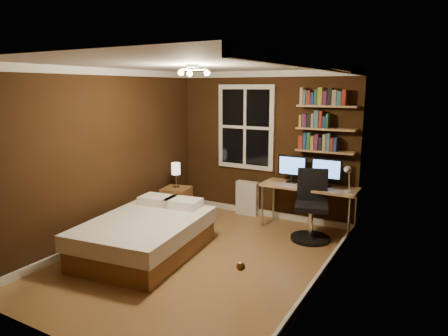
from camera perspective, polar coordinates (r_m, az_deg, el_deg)
The scene contains 24 objects.
floor at distance 5.46m, azimuth -3.52°, elevation -12.69°, with size 4.20×4.20×0.00m, color olive.
wall_back at distance 6.91m, azimuth 5.84°, elevation 3.22°, with size 3.20×0.04×2.50m, color black.
wall_left at distance 6.09m, azimuth -16.43°, elevation 1.70°, with size 0.04×4.20×2.50m, color black.
wall_right at distance 4.43m, azimuth 13.94°, elevation -1.69°, with size 0.04×4.20×2.50m, color black.
ceiling at distance 4.99m, azimuth -3.88°, elevation 14.50°, with size 3.20×4.20×0.02m, color white.
window at distance 6.99m, azimuth 3.13°, elevation 5.84°, with size 1.06×0.06×1.46m, color silver.
door at distance 3.10m, azimuth 5.65°, elevation -11.50°, with size 0.03×0.82×2.05m, color black, non-canonical shape.
door_knob at distance 2.88m, azimuth 2.41°, elevation -13.88°, with size 0.06×0.06×0.06m, color gold.
ceiling_fixture at distance 4.90m, azimuth -4.52°, elevation 13.38°, with size 0.44×0.44×0.18m, color beige, non-canonical shape.
bookshelf_lower at distance 6.45m, azimuth 14.24°, elevation 2.34°, with size 0.92×0.22×0.03m, color #A97951.
books_row_lower at distance 6.43m, azimuth 14.30°, elevation 3.48°, with size 0.60×0.16×0.23m, color maroon, non-canonical shape.
bookshelf_middle at distance 6.40m, azimuth 14.40°, elevation 5.43°, with size 0.92×0.22×0.03m, color #A97951.
books_row_middle at distance 6.39m, azimuth 14.46°, elevation 6.59°, with size 0.48×0.16×0.23m, color navy, non-canonical shape.
bookshelf_upper at distance 6.38m, azimuth 14.56°, elevation 8.56°, with size 0.92×0.22×0.03m, color #A97951.
books_row_upper at distance 6.37m, azimuth 14.61°, elevation 9.72°, with size 0.66×0.16×0.23m, color #255733, non-canonical shape.
bed at distance 5.58m, azimuth -11.05°, elevation -9.41°, with size 1.53×1.98×0.62m.
nightstand at distance 6.98m, azimuth -6.78°, elevation -4.96°, with size 0.43×0.43×0.54m, color brown.
bedside_lamp at distance 6.86m, azimuth -6.88°, elevation -1.05°, with size 0.15×0.15×0.43m, color #F2E1CD, non-canonical shape.
radiator at distance 7.12m, azimuth 3.36°, elevation -4.31°, with size 0.40×0.14×0.60m, color silver.
desk at distance 6.44m, azimuth 12.06°, elevation -3.01°, with size 1.50×0.56×0.71m.
monitor_left at distance 6.55m, azimuth 9.72°, elevation -0.15°, with size 0.47×0.12×0.44m, color black, non-canonical shape.
monitor_right at distance 6.39m, azimuth 14.41°, elevation -0.64°, with size 0.47×0.12×0.44m, color black, non-canonical shape.
desk_lamp at distance 6.06m, azimuth 17.32°, elevation -1.47°, with size 0.14×0.32×0.44m, color silver, non-canonical shape.
office_chair at distance 6.09m, azimuth 12.34°, elevation -6.28°, with size 0.58×0.58×1.05m.
Camera 1 is at (2.72, -4.18, 2.23)m, focal length 32.00 mm.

